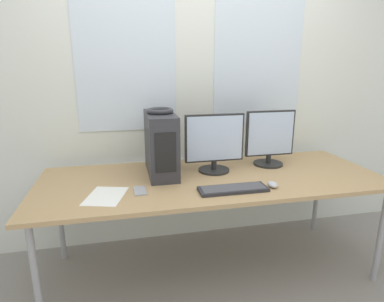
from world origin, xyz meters
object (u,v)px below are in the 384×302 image
object	(u,v)px
monitor_main	(214,143)
monitor_right_near	(270,139)
cell_phone	(140,191)
mouse	(273,184)
pc_tower	(161,144)
keyboard	(233,189)
headphones	(160,111)

from	to	relation	value
monitor_main	monitor_right_near	bearing A→B (deg)	7.32
monitor_main	cell_phone	world-z (taller)	monitor_main
monitor_main	mouse	distance (m)	0.52
pc_tower	monitor_right_near	world-z (taller)	pc_tower
monitor_main	monitor_right_near	world-z (taller)	monitor_right_near
keyboard	monitor_right_near	bearing A→B (deg)	45.02
headphones	monitor_right_near	size ratio (longest dim) A/B	0.44
keyboard	cell_phone	distance (m)	0.59
cell_phone	mouse	bearing A→B (deg)	-10.18
pc_tower	cell_phone	size ratio (longest dim) A/B	3.32
keyboard	mouse	bearing A→B (deg)	0.50
monitor_right_near	cell_phone	distance (m)	1.11
pc_tower	mouse	xyz separation A→B (m)	(0.67, -0.43, -0.20)
headphones	monitor_right_near	xyz separation A→B (m)	(0.85, 0.02, -0.25)
pc_tower	mouse	distance (m)	0.82
keyboard	cell_phone	xyz separation A→B (m)	(-0.58, 0.11, -0.01)
keyboard	pc_tower	bearing A→B (deg)	132.53
monitor_main	monitor_right_near	size ratio (longest dim) A/B	1.02
pc_tower	monitor_main	bearing A→B (deg)	-5.60
pc_tower	headphones	xyz separation A→B (m)	(0.00, 0.00, 0.24)
mouse	monitor_main	bearing A→B (deg)	125.61
pc_tower	monitor_right_near	size ratio (longest dim) A/B	1.15
keyboard	cell_phone	world-z (taller)	keyboard
monitor_main	cell_phone	xyz separation A→B (m)	(-0.57, -0.28, -0.21)
headphones	keyboard	world-z (taller)	headphones
pc_tower	cell_phone	bearing A→B (deg)	-118.87
mouse	cell_phone	world-z (taller)	mouse
monitor_right_near	keyboard	distance (m)	0.67
monitor_main	cell_phone	bearing A→B (deg)	-153.33
headphones	cell_phone	distance (m)	0.58
headphones	monitor_right_near	world-z (taller)	headphones
pc_tower	cell_phone	xyz separation A→B (m)	(-0.18, -0.32, -0.22)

